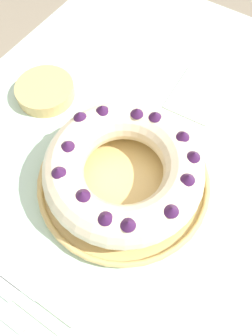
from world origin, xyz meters
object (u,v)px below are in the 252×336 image
cake_knife (41,298)px  napkin (198,94)px  bundt_cake (126,168)px  side_bowl (45,91)px  fork (26,306)px  serving_knife (27,332)px  serving_dish (126,180)px

cake_knife → napkin: bearing=-3.2°
cake_knife → napkin: cake_knife is taller
bundt_cake → side_bowl: 0.31m
fork → serving_knife: bearing=-131.4°
fork → napkin: size_ratio=1.19×
serving_dish → serving_knife: bearing=-177.6°
serving_dish → bundt_cake: 0.05m
serving_dish → side_bowl: 0.30m
side_bowl → napkin: 0.37m
cake_knife → side_bowl: 0.46m
fork → serving_knife: size_ratio=0.90×
bundt_cake → fork: (-0.29, 0.02, -0.06)m
bundt_cake → serving_knife: 0.33m
bundt_cake → fork: 0.30m
serving_knife → cake_knife: same height
bundt_cake → fork: bearing=177.0°
fork → cake_knife: (0.02, -0.01, -0.00)m
side_bowl → bundt_cake: bearing=-107.7°
fork → side_bowl: side_bowl is taller
serving_dish → bundt_cake: bundt_cake is taller
fork → serving_knife: (-0.03, -0.03, -0.00)m
serving_dish → serving_knife: 0.32m
serving_dish → napkin: (0.29, -0.02, -0.01)m
serving_knife → napkin: bearing=-2.4°
serving_dish → side_bowl: side_bowl is taller
serving_knife → cake_knife: size_ratio=1.18×
side_bowl → napkin: bearing=-56.6°
bundt_cake → side_bowl: bearing=72.3°
bundt_cake → napkin: (0.29, -0.02, -0.06)m
cake_knife → napkin: size_ratio=1.11×
fork → side_bowl: (0.39, 0.27, 0.01)m
serving_dish → bundt_cake: (-0.00, -0.00, 0.05)m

